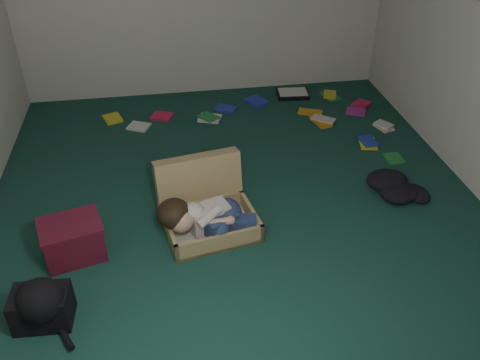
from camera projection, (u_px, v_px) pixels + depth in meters
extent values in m
plane|color=#153D32|center=(237.00, 205.00, 4.16)|extent=(4.50, 4.50, 0.00)
plane|color=silver|center=(349.00, 305.00, 1.60)|extent=(4.50, 0.00, 4.50)
cube|color=tan|center=(211.00, 225.00, 3.83)|extent=(0.75, 0.59, 0.15)
cube|color=silver|center=(211.00, 229.00, 3.85)|extent=(0.68, 0.53, 0.02)
cube|color=tan|center=(199.00, 185.00, 3.98)|extent=(0.70, 0.32, 0.50)
cube|color=beige|center=(209.00, 218.00, 3.76)|extent=(0.33, 0.25, 0.21)
sphere|color=tan|center=(181.00, 220.00, 3.65)|extent=(0.18, 0.18, 0.18)
ellipsoid|color=black|center=(174.00, 213.00, 3.66)|extent=(0.24, 0.25, 0.21)
ellipsoid|color=navy|center=(227.00, 213.00, 3.81)|extent=(0.22, 0.25, 0.21)
cube|color=navy|center=(222.00, 225.00, 3.71)|extent=(0.28, 0.24, 0.13)
cube|color=navy|center=(241.00, 224.00, 3.76)|extent=(0.24, 0.15, 0.11)
sphere|color=white|center=(251.00, 221.00, 3.82)|extent=(0.11, 0.11, 0.11)
sphere|color=white|center=(254.00, 227.00, 3.77)|extent=(0.10, 0.10, 0.10)
cylinder|color=tan|center=(220.00, 222.00, 3.65)|extent=(0.18, 0.09, 0.06)
cube|color=#511021|center=(73.00, 241.00, 3.59)|extent=(0.47, 0.40, 0.27)
cube|color=#511021|center=(69.00, 225.00, 3.51)|extent=(0.49, 0.43, 0.02)
cube|color=black|center=(293.00, 94.00, 5.86)|extent=(0.38, 0.30, 0.04)
cube|color=white|center=(293.00, 92.00, 5.85)|extent=(0.34, 0.26, 0.01)
cube|color=gold|center=(113.00, 119.00, 5.37)|extent=(0.22, 0.16, 0.02)
cube|color=#CB1B48|center=(162.00, 116.00, 5.43)|extent=(0.27, 0.26, 0.02)
cube|color=silver|center=(210.00, 119.00, 5.38)|extent=(0.22, 0.26, 0.02)
cube|color=#1F32AB|center=(256.00, 102.00, 5.71)|extent=(0.23, 0.26, 0.02)
cube|color=orange|center=(310.00, 112.00, 5.51)|extent=(0.27, 0.26, 0.02)
cube|color=#227D36|center=(330.00, 96.00, 5.84)|extent=(0.23, 0.18, 0.02)
cube|color=#A3288A|center=(356.00, 112.00, 5.50)|extent=(0.27, 0.27, 0.02)
cube|color=beige|center=(384.00, 127.00, 5.23)|extent=(0.20, 0.25, 0.02)
cube|color=gold|center=(368.00, 143.00, 4.96)|extent=(0.24, 0.27, 0.02)
cube|color=#CB1B48|center=(362.00, 105.00, 5.65)|extent=(0.27, 0.25, 0.02)
cube|color=silver|center=(139.00, 127.00, 5.24)|extent=(0.24, 0.20, 0.02)
cube|color=#1F32AB|center=(226.00, 108.00, 5.58)|extent=(0.27, 0.27, 0.02)
cube|color=orange|center=(321.00, 122.00, 5.33)|extent=(0.19, 0.24, 0.02)
cube|color=#227D36|center=(394.00, 158.00, 4.73)|extent=(0.25, 0.27, 0.02)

